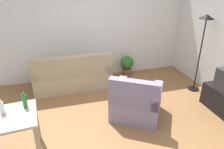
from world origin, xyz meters
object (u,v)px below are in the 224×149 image
at_px(potted_plant, 127,64).
at_px(bottle_clear, 2,108).
at_px(torchiere_lamp, 204,33).
at_px(bottle_green, 25,101).
at_px(couch, 73,76).
at_px(armchair, 136,102).

distance_m(potted_plant, bottle_clear, 3.54).
bearing_deg(torchiere_lamp, bottle_green, -165.19).
bearing_deg(couch, bottle_clear, 59.58).
relative_size(couch, potted_plant, 3.23).
xyz_separation_m(torchiere_lamp, armchair, (-1.80, -0.65, -1.09)).
distance_m(torchiere_lamp, potted_plant, 2.10).
height_order(armchair, bottle_clear, bottle_clear).
relative_size(torchiere_lamp, bottle_clear, 8.42).
bearing_deg(armchair, couch, -23.28).
bearing_deg(bottle_clear, potted_plant, 40.25).
relative_size(couch, torchiere_lamp, 1.02).
bearing_deg(couch, torchiere_lamp, 162.41).
bearing_deg(armchair, bottle_green, 42.32).
height_order(armchair, bottle_green, bottle_green).
bearing_deg(torchiere_lamp, armchair, -160.21).
height_order(couch, torchiere_lamp, torchiere_lamp).
height_order(couch, potted_plant, couch).
bearing_deg(potted_plant, bottle_clear, -139.75).
height_order(couch, armchair, same).
bearing_deg(potted_plant, bottle_green, -137.23).
relative_size(bottle_clear, bottle_green, 0.86).
bearing_deg(bottle_green, potted_plant, 42.77).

